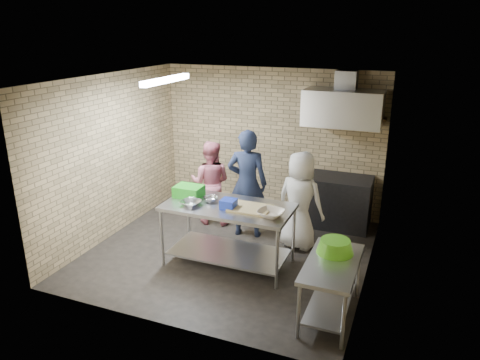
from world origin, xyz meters
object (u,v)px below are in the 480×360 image
at_px(woman_white, 300,201).
at_px(bottle_red, 348,111).
at_px(prep_table, 228,235).
at_px(side_counter, 330,289).
at_px(bottle_green, 372,113).
at_px(man_navy, 247,184).
at_px(stove, 336,201).
at_px(green_crate, 189,191).
at_px(blue_tub, 228,204).
at_px(woman_pink, 211,183).
at_px(green_basin, 335,246).

bearing_deg(woman_white, bottle_red, -97.11).
relative_size(prep_table, side_counter, 1.56).
bearing_deg(bottle_green, woman_white, -122.67).
bearing_deg(side_counter, man_navy, 134.55).
distance_m(bottle_red, woman_white, 1.85).
distance_m(stove, woman_white, 1.18).
height_order(green_crate, bottle_red, bottle_red).
relative_size(stove, blue_tub, 5.78).
height_order(stove, woman_white, woman_white).
xyz_separation_m(green_crate, woman_pink, (-0.19, 1.16, -0.26)).
bearing_deg(blue_tub, bottle_red, 62.30).
relative_size(side_counter, stove, 1.00).
relative_size(stove, woman_pink, 0.79).
xyz_separation_m(bottle_green, man_navy, (-1.77, -1.19, -1.10)).
distance_m(stove, man_navy, 1.69).
height_order(bottle_red, woman_pink, bottle_red).
relative_size(green_basin, woman_white, 0.29).
height_order(side_counter, woman_pink, woman_pink).
distance_m(prep_table, green_basin, 1.77).
xyz_separation_m(bottle_red, bottle_green, (0.40, 0.00, -0.01)).
xyz_separation_m(prep_table, green_basin, (1.65, -0.51, 0.37)).
bearing_deg(woman_pink, woman_white, 157.72).
bearing_deg(blue_tub, green_basin, -14.44).
bearing_deg(bottle_green, woman_pink, -159.72).
distance_m(blue_tub, man_navy, 1.15).
height_order(bottle_green, woman_pink, bottle_green).
xyz_separation_m(stove, green_crate, (-1.92, -1.87, 0.57)).
relative_size(prep_table, man_navy, 1.02).
relative_size(prep_table, woman_pink, 1.24).
bearing_deg(bottle_red, green_basin, -82.10).
bearing_deg(green_crate, woman_white, 27.62).
bearing_deg(bottle_red, side_counter, -82.38).
relative_size(blue_tub, woman_pink, 0.14).
relative_size(bottle_red, man_navy, 0.10).
bearing_deg(stove, man_navy, -144.26).
bearing_deg(side_counter, green_crate, 159.59).
bearing_deg(man_navy, bottle_green, -156.20).
distance_m(stove, bottle_green, 1.65).
xyz_separation_m(bottle_green, woman_pink, (-2.56, -0.95, -1.26)).
relative_size(bottle_green, woman_white, 0.09).
relative_size(blue_tub, bottle_red, 1.15).
relative_size(stove, bottle_red, 6.67).
distance_m(stove, green_basin, 2.57).
distance_m(green_basin, bottle_green, 2.98).
height_order(green_crate, bottle_green, bottle_green).
distance_m(man_navy, woman_white, 0.95).
distance_m(side_counter, bottle_green, 3.41).
distance_m(stove, blue_tub, 2.46).
xyz_separation_m(bottle_green, woman_white, (-0.84, -1.30, -1.22)).
bearing_deg(stove, woman_white, -109.94).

